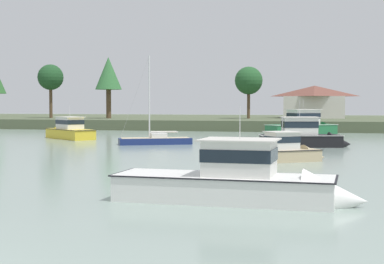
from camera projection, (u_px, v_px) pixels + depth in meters
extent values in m
cube|color=#4C563D|center=(271.00, 122.00, 102.90)|extent=(176.51, 44.76, 1.53)
cube|color=#236B3D|center=(301.00, 133.00, 72.23)|extent=(8.79, 7.50, 2.13)
cone|color=#236B3D|center=(330.00, 132.00, 73.87)|extent=(3.56, 3.64, 2.74)
cube|color=silver|center=(301.00, 125.00, 72.18)|extent=(9.01, 7.70, 0.05)
cube|color=silver|center=(303.00, 117.00, 72.25)|extent=(4.14, 3.93, 1.82)
cube|color=#19232D|center=(303.00, 116.00, 72.24)|extent=(4.22, 4.01, 0.65)
cube|color=beige|center=(303.00, 110.00, 72.20)|extent=(4.69, 4.48, 0.06)
cylinder|color=silver|center=(304.00, 104.00, 72.17)|extent=(0.03, 0.03, 1.29)
cube|color=navy|center=(155.00, 143.00, 56.46)|extent=(7.17, 4.77, 1.04)
cube|color=#CCB78E|center=(155.00, 138.00, 56.43)|extent=(6.69, 4.38, 0.04)
cube|color=silver|center=(159.00, 135.00, 56.50)|extent=(1.93, 1.79, 0.42)
cylinder|color=silver|center=(149.00, 97.00, 56.12)|extent=(0.14, 0.14, 7.95)
cylinder|color=silver|center=(164.00, 132.00, 56.58)|extent=(2.58, 1.31, 0.11)
cylinder|color=silver|center=(164.00, 132.00, 56.58)|extent=(2.34, 1.21, 0.14)
cylinder|color=#999999|center=(135.00, 97.00, 55.83)|extent=(2.56, 1.23, 7.91)
cube|color=gold|center=(70.00, 137.00, 65.38)|extent=(7.47, 6.72, 1.71)
cone|color=gold|center=(56.00, 135.00, 68.37)|extent=(3.08, 3.10, 2.27)
cube|color=black|center=(70.00, 129.00, 65.34)|extent=(7.65, 6.90, 0.05)
cube|color=silver|center=(70.00, 123.00, 65.34)|extent=(3.65, 3.49, 1.32)
cube|color=#19232D|center=(70.00, 122.00, 65.33)|extent=(3.72, 3.56, 0.48)
cube|color=beige|center=(70.00, 117.00, 65.31)|extent=(4.13, 3.97, 0.06)
cylinder|color=silver|center=(70.00, 111.00, 65.27)|extent=(0.03, 0.03, 1.37)
cube|color=tan|center=(276.00, 159.00, 39.57)|extent=(6.18, 5.11, 1.27)
cone|color=tan|center=(314.00, 158.00, 40.65)|extent=(2.45, 2.49, 1.85)
cube|color=black|center=(276.00, 150.00, 39.54)|extent=(6.33, 5.25, 0.05)
cube|color=silver|center=(282.00, 141.00, 39.69)|extent=(2.46, 2.40, 1.18)
cube|color=#19232D|center=(282.00, 139.00, 39.68)|extent=(2.51, 2.45, 0.42)
cube|color=beige|center=(282.00, 132.00, 39.66)|extent=(2.79, 2.75, 0.06)
cylinder|color=silver|center=(282.00, 124.00, 39.63)|extent=(0.03, 0.03, 1.07)
cube|color=black|center=(300.00, 144.00, 53.14)|extent=(7.63, 4.20, 1.72)
cone|color=black|center=(340.00, 144.00, 53.19)|extent=(2.52, 2.69, 2.26)
cube|color=silver|center=(301.00, 135.00, 53.10)|extent=(7.80, 4.33, 0.05)
cube|color=silver|center=(299.00, 126.00, 53.06)|extent=(3.42, 2.69, 1.59)
cube|color=#19232D|center=(299.00, 124.00, 53.05)|extent=(3.49, 2.74, 0.57)
cube|color=beige|center=(300.00, 117.00, 53.02)|extent=(3.85, 3.09, 0.06)
cylinder|color=silver|center=(300.00, 108.00, 52.98)|extent=(0.03, 0.03, 1.55)
cube|color=white|center=(224.00, 195.00, 23.51)|extent=(8.86, 2.99, 1.67)
cone|color=white|center=(335.00, 200.00, 22.33)|extent=(2.55, 2.47, 2.37)
cube|color=black|center=(224.00, 176.00, 23.47)|extent=(9.04, 3.11, 0.05)
cube|color=silver|center=(240.00, 158.00, 23.26)|extent=(2.81, 2.22, 1.41)
cube|color=#19232D|center=(240.00, 154.00, 23.25)|extent=(2.87, 2.26, 0.51)
cube|color=beige|center=(240.00, 140.00, 23.22)|extent=(3.15, 2.57, 0.06)
cylinder|color=silver|center=(240.00, 122.00, 23.19)|extent=(0.03, 0.03, 1.32)
cylinder|color=brown|center=(249.00, 103.00, 94.81)|extent=(0.50, 0.50, 5.18)
sphere|color=#235128|center=(249.00, 81.00, 94.63)|extent=(4.54, 4.54, 4.54)
cylinder|color=brown|center=(109.00, 95.00, 96.36)|extent=(0.81, 0.81, 7.74)
cone|color=#336B38|center=(108.00, 73.00, 96.18)|extent=(4.40, 4.40, 5.37)
cylinder|color=brown|center=(51.00, 100.00, 98.73)|extent=(0.54, 0.54, 5.95)
sphere|color=#1E4723|center=(51.00, 77.00, 98.54)|extent=(4.35, 4.35, 4.35)
cube|color=silver|center=(314.00, 107.00, 98.75)|extent=(9.88, 7.98, 3.68)
pyramid|color=brown|center=(315.00, 91.00, 98.61)|extent=(10.67, 8.62, 1.81)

